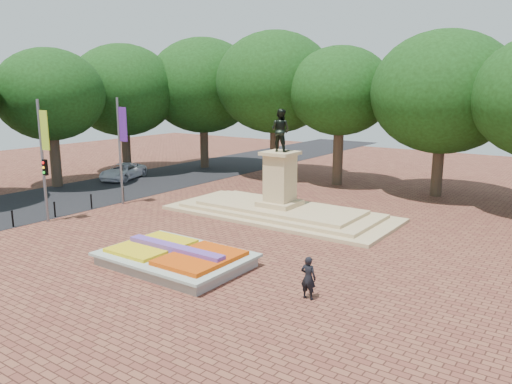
# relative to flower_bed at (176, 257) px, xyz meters

# --- Properties ---
(ground) EXTENTS (90.00, 90.00, 0.00)m
(ground) POSITION_rel_flower_bed_xyz_m (-1.03, 2.00, -0.38)
(ground) COLOR brown
(ground) RESTS_ON ground
(asphalt_street) EXTENTS (9.00, 90.00, 0.02)m
(asphalt_street) POSITION_rel_flower_bed_xyz_m (-16.03, 7.00, -0.37)
(asphalt_street) COLOR black
(asphalt_street) RESTS_ON ground
(flower_bed) EXTENTS (6.30, 4.30, 0.91)m
(flower_bed) POSITION_rel_flower_bed_xyz_m (0.00, 0.00, 0.00)
(flower_bed) COLOR gray
(flower_bed) RESTS_ON ground
(monument) EXTENTS (14.00, 6.00, 6.40)m
(monument) POSITION_rel_flower_bed_xyz_m (-1.03, 10.00, 0.50)
(monument) COLOR tan
(monument) RESTS_ON ground
(tree_row_back) EXTENTS (44.80, 8.80, 10.43)m
(tree_row_back) POSITION_rel_flower_bed_xyz_m (1.31, 20.00, 6.29)
(tree_row_back) COLOR #3C2E20
(tree_row_back) RESTS_ON ground
(tree_row_street) EXTENTS (8.40, 25.40, 9.98)m
(tree_row_street) POSITION_rel_flower_bed_xyz_m (-20.53, 6.67, 6.01)
(tree_row_street) COLOR #3C2E20
(tree_row_street) RESTS_ON ground
(banner_poles) EXTENTS (0.88, 11.17, 7.00)m
(banner_poles) POSITION_rel_flower_bed_xyz_m (-11.10, 0.69, 3.50)
(banner_poles) COLOR slate
(banner_poles) RESTS_ON ground
(bollard_row) EXTENTS (0.12, 13.12, 0.98)m
(bollard_row) POSITION_rel_flower_bed_xyz_m (-11.73, 0.50, 0.15)
(bollard_row) COLOR black
(bollard_row) RESTS_ON ground
(van) EXTENTS (3.66, 5.26, 1.34)m
(van) POSITION_rel_flower_bed_xyz_m (-18.37, 12.56, 0.29)
(van) COLOR white
(van) RESTS_ON ground
(pedestrian) EXTENTS (0.62, 0.42, 1.64)m
(pedestrian) POSITION_rel_flower_bed_xyz_m (6.43, 0.26, 0.44)
(pedestrian) COLOR black
(pedestrian) RESTS_ON ground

